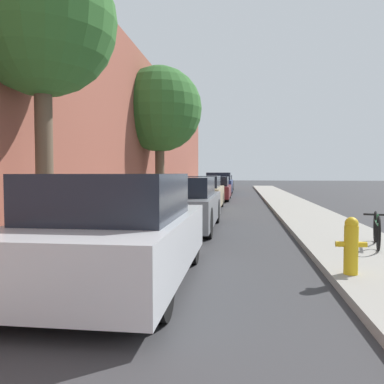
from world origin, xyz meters
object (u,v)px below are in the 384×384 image
at_px(parked_car_black, 223,183).
at_px(parked_car_navy, 219,184).
at_px(parked_car_champagne, 199,193).
at_px(fire_hydrant, 351,245).
at_px(parked_car_grey, 183,204).
at_px(street_tree_near, 42,23).
at_px(bicycle, 377,229).
at_px(parked_car_maroon, 213,189).
at_px(parked_car_silver, 116,232).
at_px(street_tree_far, 160,110).

bearing_deg(parked_car_black, parked_car_navy, -89.57).
distance_m(parked_car_champagne, parked_car_navy, 10.96).
bearing_deg(fire_hydrant, parked_car_champagne, 107.28).
bearing_deg(parked_car_grey, fire_hydrant, -57.39).
height_order(parked_car_champagne, street_tree_near, street_tree_near).
bearing_deg(parked_car_navy, fire_hydrant, -81.98).
height_order(parked_car_black, bicycle, parked_car_black).
bearing_deg(bicycle, street_tree_near, -163.46).
bearing_deg(parked_car_maroon, bicycle, -73.51).
bearing_deg(street_tree_near, parked_car_navy, 82.95).
height_order(street_tree_near, bicycle, street_tree_near).
xyz_separation_m(parked_car_silver, parked_car_grey, (0.15, 5.07, -0.03)).
xyz_separation_m(parked_car_black, bicycle, (4.03, -24.61, -0.18)).
bearing_deg(parked_car_grey, parked_car_black, 90.13).
bearing_deg(parked_car_navy, parked_car_silver, -90.37).
distance_m(street_tree_near, bicycle, 7.49).
height_order(parked_car_silver, parked_car_black, parked_car_silver).
relative_size(parked_car_champagne, parked_car_black, 1.04).
distance_m(parked_car_navy, fire_hydrant, 21.29).
bearing_deg(bicycle, parked_car_silver, -133.63).
bearing_deg(street_tree_near, parked_car_silver, -46.38).
distance_m(parked_car_silver, bicycle, 4.86).
bearing_deg(parked_car_champagne, street_tree_far, 128.96).
bearing_deg(fire_hydrant, parked_car_maroon, 100.84).
bearing_deg(parked_car_black, street_tree_far, -99.40).
height_order(street_tree_near, street_tree_far, street_tree_far).
xyz_separation_m(parked_car_silver, street_tree_near, (-2.23, 2.34, 3.70)).
relative_size(parked_car_navy, parked_car_black, 1.03).
bearing_deg(parked_car_silver, parked_car_champagne, 90.20).
bearing_deg(parked_car_navy, parked_car_champagne, -90.92).
xyz_separation_m(street_tree_near, fire_hydrant, (5.34, -1.91, -3.88)).
xyz_separation_m(parked_car_champagne, street_tree_far, (-2.17, 2.68, 3.80)).
bearing_deg(parked_car_black, parked_car_silver, -90.20).
distance_m(parked_car_grey, parked_car_black, 22.09).
distance_m(parked_car_black, street_tree_far, 14.62).
bearing_deg(bicycle, fire_hydrant, -101.06).
distance_m(parked_car_silver, parked_car_maroon, 16.15).
relative_size(parked_car_maroon, street_tree_near, 0.76).
relative_size(street_tree_far, bicycle, 4.32).
relative_size(parked_car_silver, parked_car_grey, 0.89).
relative_size(parked_car_silver, street_tree_far, 0.63).
height_order(parked_car_navy, street_tree_far, street_tree_far).
height_order(parked_car_maroon, bicycle, parked_car_maroon).
bearing_deg(parked_car_maroon, parked_car_champagne, -91.40).
xyz_separation_m(parked_car_champagne, bicycle, (4.16, -8.00, -0.21)).
relative_size(parked_car_black, bicycle, 2.90).
bearing_deg(street_tree_far, parked_car_black, 80.60).
bearing_deg(parked_car_champagne, parked_car_grey, -88.09).
xyz_separation_m(parked_car_grey, bicycle, (3.98, -2.52, -0.22)).
xyz_separation_m(parked_car_grey, parked_car_navy, (-0.01, 16.45, 0.05)).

